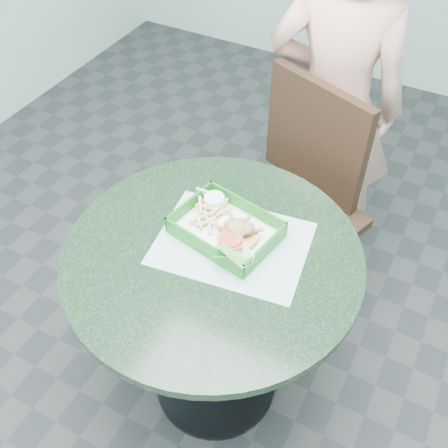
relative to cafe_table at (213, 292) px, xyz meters
The scene contains 10 objects.
floor 0.58m from the cafe_table, ahead, with size 4.00×5.00×0.02m, color #303335.
cafe_table is the anchor object (origin of this frame).
dining_chair 0.62m from the cafe_table, 86.46° to the left, with size 0.46×0.46×0.93m.
diner_person 0.91m from the cafe_table, 87.39° to the left, with size 0.54×0.35×1.48m, color tan.
placemat 0.18m from the cafe_table, 57.69° to the left, with size 0.43×0.32×0.00m, color #98BCBA.
food_basket 0.20m from the cafe_table, 88.30° to the left, with size 0.29×0.21×0.06m.
crab_sandwich 0.24m from the cafe_table, 57.74° to the left, with size 0.12×0.12×0.07m.
fries_pile 0.24m from the cafe_table, 127.30° to the left, with size 0.10×0.11×0.04m, color #D8C480, non-canonical shape.
sauce_ramekin 0.27m from the cafe_table, 122.97° to the left, with size 0.06×0.06×0.03m.
garnish_cup 0.22m from the cafe_table, 17.98° to the left, with size 0.12×0.12×0.05m.
Camera 1 is at (0.49, -0.85, 1.89)m, focal length 42.00 mm.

